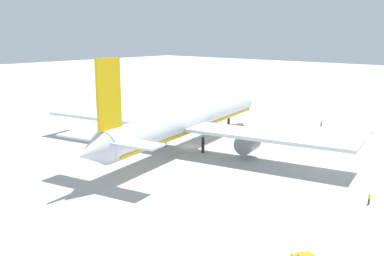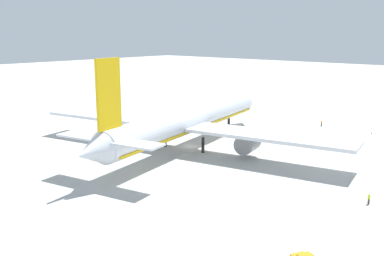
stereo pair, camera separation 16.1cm
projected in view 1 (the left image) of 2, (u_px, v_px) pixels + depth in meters
ground_plane at (190, 147)px, 103.29m from camera, size 600.00×600.00×0.00m
airliner at (188, 121)px, 100.71m from camera, size 71.16×76.78×22.11m
ground_worker_0 at (321, 123)px, 125.57m from camera, size 0.44×0.44×1.74m
ground_worker_2 at (369, 199)px, 68.57m from camera, size 0.54×0.54×1.70m
traffic_cone_0 at (371, 133)px, 116.30m from camera, size 0.36×0.36×0.55m
traffic_cone_2 at (162, 113)px, 145.58m from camera, size 0.36×0.36×0.55m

